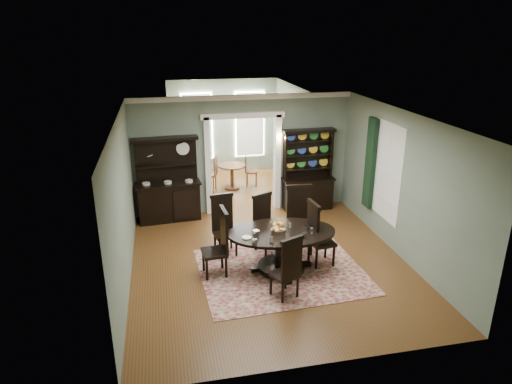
{
  "coord_description": "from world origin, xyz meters",
  "views": [
    {
      "loc": [
        -1.96,
        -7.98,
        4.55
      ],
      "look_at": [
        -0.16,
        0.6,
        1.36
      ],
      "focal_mm": 32.0,
      "sensor_mm": 36.0,
      "label": 1
    }
  ],
  "objects_px": {
    "welsh_dresser": "(308,180)",
    "sideboard": "(168,192)",
    "dining_table": "(282,243)",
    "parlor_table": "(232,173)"
  },
  "relations": [
    {
      "from": "dining_table",
      "to": "sideboard",
      "type": "relative_size",
      "value": 1.04
    },
    {
      "from": "parlor_table",
      "to": "sideboard",
      "type": "bearing_deg",
      "value": -134.49
    },
    {
      "from": "dining_table",
      "to": "welsh_dresser",
      "type": "xyz_separation_m",
      "value": [
        1.5,
        3.03,
        0.19
      ]
    },
    {
      "from": "sideboard",
      "to": "welsh_dresser",
      "type": "xyz_separation_m",
      "value": [
        3.58,
        0.01,
        0.04
      ]
    },
    {
      "from": "dining_table",
      "to": "sideboard",
      "type": "distance_m",
      "value": 3.67
    },
    {
      "from": "sideboard",
      "to": "welsh_dresser",
      "type": "distance_m",
      "value": 3.58
    },
    {
      "from": "dining_table",
      "to": "sideboard",
      "type": "bearing_deg",
      "value": 127.09
    },
    {
      "from": "welsh_dresser",
      "to": "sideboard",
      "type": "bearing_deg",
      "value": 179.32
    },
    {
      "from": "dining_table",
      "to": "sideboard",
      "type": "xyz_separation_m",
      "value": [
        -2.08,
        3.01,
        0.15
      ]
    },
    {
      "from": "dining_table",
      "to": "welsh_dresser",
      "type": "relative_size",
      "value": 1.02
    }
  ]
}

